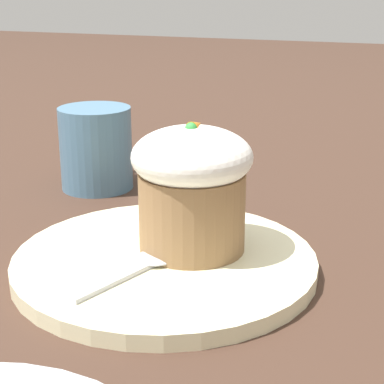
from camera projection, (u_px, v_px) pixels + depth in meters
name	position (u px, v px, depth m)	size (l,w,h in m)	color
ground_plane	(165.00, 269.00, 0.54)	(4.00, 4.00, 0.00)	#3D281E
dessert_plate	(165.00, 262.00, 0.54)	(0.25, 0.25, 0.01)	beige
carrot_cake	(192.00, 185.00, 0.53)	(0.10, 0.10, 0.11)	olive
spoon	(150.00, 262.00, 0.52)	(0.12, 0.06, 0.01)	#B7B7BC
coffee_cup	(97.00, 148.00, 0.74)	(0.11, 0.08, 0.09)	teal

